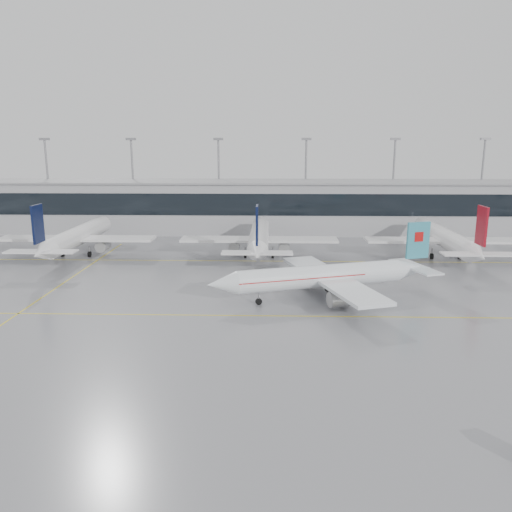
{
  "coord_description": "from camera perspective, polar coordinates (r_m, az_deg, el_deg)",
  "views": [
    {
      "loc": [
        1.99,
        -59.48,
        21.1
      ],
      "look_at": [
        0.0,
        12.0,
        5.0
      ],
      "focal_mm": 35.0,
      "sensor_mm": 36.0,
      "label": 1
    }
  ],
  "objects": [
    {
      "name": "terminal",
      "position": [
        122.44,
        0.65,
        5.6
      ],
      "size": [
        180.0,
        15.0,
        12.0
      ],
      "primitive_type": "cube",
      "color": "#9F9FA3",
      "rests_on": "ground"
    },
    {
      "name": "taxi_line_north",
      "position": [
        91.96,
        0.31,
        -0.57
      ],
      "size": [
        120.0,
        0.25,
        0.01
      ],
      "primitive_type": "cube",
      "color": "gold",
      "rests_on": "ground"
    },
    {
      "name": "terminal_roof",
      "position": [
        121.83,
        0.66,
        8.5
      ],
      "size": [
        182.0,
        16.0,
        0.4
      ],
      "primitive_type": "cube",
      "color": "gray",
      "rests_on": "ground"
    },
    {
      "name": "parked_jet_c",
      "position": [
        94.8,
        0.36,
        2.12
      ],
      "size": [
        29.64,
        36.96,
        11.72
      ],
      "rotation": [
        0.0,
        0.0,
        1.57
      ],
      "color": "white",
      "rests_on": "ground"
    },
    {
      "name": "ground",
      "position": [
        63.15,
        -0.3,
        -6.83
      ],
      "size": [
        320.0,
        320.0,
        0.0
      ],
      "primitive_type": "plane",
      "color": "gray",
      "rests_on": "ground"
    },
    {
      "name": "air_canada_jet",
      "position": [
        69.86,
        8.38,
        -2.31
      ],
      "size": [
        32.74,
        26.07,
        10.19
      ],
      "rotation": [
        0.0,
        0.0,
        3.45
      ],
      "color": "white",
      "rests_on": "ground"
    },
    {
      "name": "taxi_line_cross",
      "position": [
        83.76,
        -20.94,
        -2.76
      ],
      "size": [
        0.25,
        60.0,
        0.01
      ],
      "primitive_type": "cube",
      "color": "gold",
      "rests_on": "ground"
    },
    {
      "name": "taxi_line_main",
      "position": [
        63.15,
        -0.3,
        -6.83
      ],
      "size": [
        120.0,
        0.25,
        0.01
      ],
      "primitive_type": "cube",
      "color": "gold",
      "rests_on": "ground"
    },
    {
      "name": "parked_jet_d",
      "position": [
        100.37,
        20.78,
        1.88
      ],
      "size": [
        29.64,
        36.96,
        11.72
      ],
      "rotation": [
        0.0,
        0.0,
        1.57
      ],
      "color": "white",
      "rests_on": "ground"
    },
    {
      "name": "parked_jet_b",
      "position": [
        101.74,
        -19.77,
        2.09
      ],
      "size": [
        29.64,
        36.96,
        11.72
      ],
      "rotation": [
        0.0,
        0.0,
        1.57
      ],
      "color": "white",
      "rests_on": "ground"
    },
    {
      "name": "light_masts",
      "position": [
        127.74,
        0.71,
        9.21
      ],
      "size": [
        156.4,
        1.0,
        22.6
      ],
      "color": "gray",
      "rests_on": "ground"
    },
    {
      "name": "terminal_glass",
      "position": [
        114.76,
        0.59,
        5.88
      ],
      "size": [
        180.0,
        0.2,
        5.0
      ],
      "primitive_type": "cube",
      "color": "black",
      "rests_on": "ground"
    }
  ]
}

